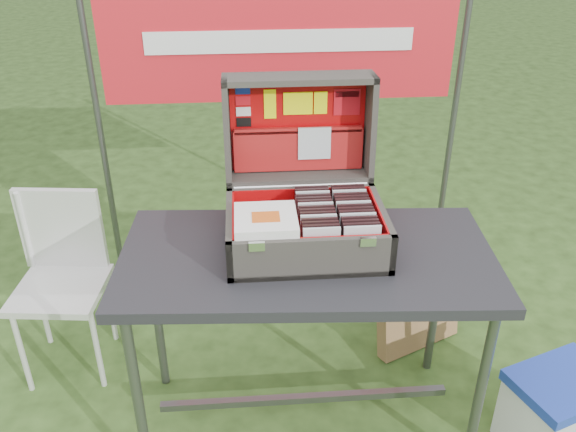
{
  "coord_description": "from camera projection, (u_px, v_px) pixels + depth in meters",
  "views": [
    {
      "loc": [
        -0.18,
        -1.66,
        1.94
      ],
      "look_at": [
        -0.04,
        0.1,
        0.96
      ],
      "focal_mm": 38.0,
      "sensor_mm": 36.0,
      "label": 1
    }
  ],
  "objects": [
    {
      "name": "table",
      "position": [
        306.0,
        344.0,
        2.29
      ],
      "size": [
        1.33,
        0.72,
        0.81
      ],
      "primitive_type": null,
      "rotation": [
        0.0,
        0.0,
        -0.06
      ],
      "color": "#232328",
      "rests_on": "ground"
    },
    {
      "name": "table_top",
      "position": [
        307.0,
        259.0,
        2.11
      ],
      "size": [
        1.33,
        0.72,
        0.04
      ],
      "primitive_type": "cube",
      "rotation": [
        0.0,
        0.0,
        -0.06
      ],
      "color": "#232328",
      "rests_on": "ground"
    },
    {
      "name": "table_leg_fl",
      "position": [
        140.0,
        410.0,
        2.03
      ],
      "size": [
        0.04,
        0.04,
        0.77
      ],
      "primitive_type": "cylinder",
      "color": "#59595B",
      "rests_on": "ground"
    },
    {
      "name": "table_leg_fr",
      "position": [
        481.0,
        390.0,
        2.11
      ],
      "size": [
        0.04,
        0.04,
        0.77
      ],
      "primitive_type": "cylinder",
      "color": "#59595B",
      "rests_on": "ground"
    },
    {
      "name": "table_leg_bl",
      "position": [
        157.0,
        312.0,
        2.49
      ],
      "size": [
        0.04,
        0.04,
        0.77
      ],
      "primitive_type": "cylinder",
      "color": "#59595B",
      "rests_on": "ground"
    },
    {
      "name": "table_leg_br",
      "position": [
        437.0,
        298.0,
        2.57
      ],
      "size": [
        0.04,
        0.04,
        0.77
      ],
      "primitive_type": "cylinder",
      "color": "#59595B",
      "rests_on": "ground"
    },
    {
      "name": "table_brace",
      "position": [
        305.0,
        398.0,
        2.43
      ],
      "size": [
        1.14,
        0.03,
        0.03
      ],
      "primitive_type": "cube",
      "color": "#59595B",
      "rests_on": "ground"
    },
    {
      "name": "suitcase",
      "position": [
        305.0,
        172.0,
        2.05
      ],
      "size": [
        0.54,
        0.55,
        0.53
      ],
      "primitive_type": null,
      "color": "#57534B",
      "rests_on": "table"
    },
    {
      "name": "suitcase_base_bottom",
      "position": [
        306.0,
        245.0,
        2.12
      ],
      "size": [
        0.54,
        0.39,
        0.02
      ],
      "primitive_type": "cube",
      "color": "#57534B",
      "rests_on": "table_top"
    },
    {
      "name": "suitcase_base_wall_front",
      "position": [
        312.0,
        259.0,
        1.93
      ],
      "size": [
        0.54,
        0.02,
        0.15
      ],
      "primitive_type": "cube",
      "color": "#57534B",
      "rests_on": "table_top"
    },
    {
      "name": "suitcase_base_wall_back",
      "position": [
        301.0,
        205.0,
        2.25
      ],
      "size": [
        0.54,
        0.02,
        0.15
      ],
      "primitive_type": "cube",
      "color": "#57534B",
      "rests_on": "table_top"
    },
    {
      "name": "suitcase_base_wall_left",
      "position": [
        230.0,
        233.0,
        2.08
      ],
      "size": [
        0.02,
        0.39,
        0.15
      ],
      "primitive_type": "cube",
      "color": "#57534B",
      "rests_on": "table_top"
    },
    {
      "name": "suitcase_base_wall_right",
      "position": [
        381.0,
        227.0,
        2.11
      ],
      "size": [
        0.02,
        0.39,
        0.15
      ],
      "primitive_type": "cube",
      "color": "#57534B",
      "rests_on": "table_top"
    },
    {
      "name": "suitcase_liner_floor",
      "position": [
        306.0,
        242.0,
        2.12
      ],
      "size": [
        0.5,
        0.35,
        0.01
      ],
      "primitive_type": "cube",
      "color": "red",
      "rests_on": "suitcase_base_bottom"
    },
    {
      "name": "suitcase_latch_left",
      "position": [
        257.0,
        246.0,
        1.88
      ],
      "size": [
        0.05,
        0.01,
        0.03
      ],
      "primitive_type": "cube",
      "color": "silver",
      "rests_on": "suitcase_base_wall_front"
    },
    {
      "name": "suitcase_latch_right",
      "position": [
        368.0,
        242.0,
        1.91
      ],
      "size": [
        0.05,
        0.01,
        0.03
      ],
      "primitive_type": "cube",
      "color": "silver",
      "rests_on": "suitcase_base_wall_front"
    },
    {
      "name": "suitcase_hinge",
      "position": [
        301.0,
        186.0,
        2.23
      ],
      "size": [
        0.49,
        0.02,
        0.02
      ],
      "primitive_type": "cylinder",
      "rotation": [
        0.0,
        1.57,
        0.0
      ],
      "color": "silver",
      "rests_on": "suitcase_base_wall_back"
    },
    {
      "name": "suitcase_lid_back",
      "position": [
        297.0,
        124.0,
        2.26
      ],
      "size": [
        0.54,
        0.04,
        0.39
      ],
      "primitive_type": "cube",
      "rotation": [
        -1.63,
        0.0,
        0.0
      ],
      "color": "#57534B",
      "rests_on": "suitcase_base_wall_back"
    },
    {
      "name": "suitcase_lid_rim_far",
      "position": [
        299.0,
        79.0,
        2.13
      ],
      "size": [
        0.54,
        0.15,
        0.03
      ],
      "primitive_type": "cube",
      "rotation": [
        -1.63,
        0.0,
        0.0
      ],
      "color": "#57534B",
      "rests_on": "suitcase_lid_back"
    },
    {
      "name": "suitcase_lid_rim_near",
      "position": [
        299.0,
        176.0,
        2.29
      ],
      "size": [
        0.54,
        0.15,
        0.03
      ],
      "primitive_type": "cube",
      "rotation": [
        -1.63,
        0.0,
        0.0
      ],
      "color": "#57534B",
      "rests_on": "suitcase_lid_back"
    },
    {
      "name": "suitcase_lid_rim_left",
      "position": [
        227.0,
        131.0,
        2.19
      ],
      "size": [
        0.02,
        0.17,
        0.4
      ],
      "primitive_type": "cube",
      "rotation": [
        -1.63,
        0.0,
        0.0
      ],
      "color": "#57534B",
      "rests_on": "suitcase_lid_back"
    },
    {
      "name": "suitcase_lid_rim_right",
      "position": [
        370.0,
        127.0,
        2.22
      ],
      "size": [
        0.02,
        0.17,
        0.4
      ],
      "primitive_type": "cube",
      "rotation": [
        -1.63,
        0.0,
        0.0
      ],
      "color": "#57534B",
      "rests_on": "suitcase_lid_back"
    },
    {
      "name": "suitcase_lid_liner",
      "position": [
        298.0,
        125.0,
        2.25
      ],
      "size": [
        0.5,
        0.02,
        0.34
      ],
      "primitive_type": "cube",
      "rotation": [
        -1.63,
        0.0,
        0.0
      ],
      "color": "red",
      "rests_on": "suitcase_lid_back"
    },
    {
      "name": "suitcase_liner_wall_front",
      "position": [
        312.0,
        254.0,
        1.94
      ],
      "size": [
        0.5,
        0.01,
        0.12
      ],
      "primitive_type": "cube",
      "color": "red",
      "rests_on": "suitcase_base_bottom"
    },
    {
      "name": "suitcase_liner_wall_back",
      "position": [
        301.0,
        204.0,
        2.24
      ],
      "size": [
        0.5,
        0.01,
        0.12
      ],
      "primitive_type": "cube",
      "color": "red",
      "rests_on": "suitcase_base_bottom"
    },
    {
      "name": "suitcase_liner_wall_left",
      "position": [
        234.0,
        230.0,
        2.07
      ],
      "size": [
        0.01,
        0.35,
        0.12
      ],
      "primitive_type": "cube",
      "color": "red",
      "rests_on": "suitcase_base_bottom"
    },
    {
      "name": "suitcase_liner_wall_right",
      "position": [
        377.0,
        224.0,
        2.11
      ],
      "size": [
        0.01,
        0.35,
        0.12
      ],
      "primitive_type": "cube",
      "color": "red",
      "rests_on": "suitcase_base_bottom"
    },
    {
      "name": "suitcase_lid_pocket",
      "position": [
        298.0,
        150.0,
        2.27
      ],
      "size": [
        0.48,
        0.04,
        0.16
      ],
      "primitive_type": "cube",
      "rotation": [
        -1.63,
        0.0,
        0.0
      ],
      "color": "#A41818",
      "rests_on": "suitcase_lid_liner"
    },
    {
      "name": "suitcase_pocket_edge",
      "position": [
        298.0,
        130.0,
        2.23
      ],
      "size": [
        0.47,
        0.02,
        0.02
      ],
      "primitive_type": "cube",
      "rotation": [
        -1.63,
        0.0,
        0.0
      ],
      "color": "#A41818",
      "rests_on": "suitcase_lid_pocket"
    },
    {
      "name": "suitcase_pocket_cd",
      "position": [
        314.0,
        143.0,
        2.25
      ],
      "size": [
        0.12,
        0.02,
        0.12
      ],
      "primitive_type": "cube",
      "rotation": [
        -1.63,
        0.0,
        0.0
      ],
      "color": "silver",
      "rests_on": "suitcase_lid_pocket"
    },
    {
      "name": "lid_sticker_cc_a",
      "position": [
        243.0,
        90.0,
        2.17
      ],
      "size": [
        0.05,
        0.0,
        0.03
      ],
      "primitive_type": "cube",
      "rotation": [
        -1.63,
        0.0,
        0.0
      ],
      "color": "#1933B2",
      "rests_on": "suitcase_lid_liner"
    },
    {
      "name": "lid_sticker_cc_b",
      "position": [
        243.0,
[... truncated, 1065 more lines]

